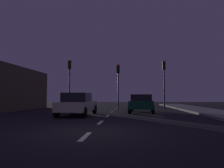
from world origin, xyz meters
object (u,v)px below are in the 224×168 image
at_px(traffic_signal_center, 118,78).
at_px(car_stopped_ahead, 142,103).
at_px(traffic_signal_left, 70,75).
at_px(traffic_signal_right, 164,75).
at_px(car_adjacent_lane, 77,104).

relative_size(traffic_signal_center, car_stopped_ahead, 1.12).
bearing_deg(traffic_signal_left, traffic_signal_right, -0.00).
xyz_separation_m(traffic_signal_center, traffic_signal_right, (4.77, 0.00, 0.22)).
xyz_separation_m(traffic_signal_center, car_stopped_ahead, (2.08, -6.06, -2.52)).
bearing_deg(car_adjacent_lane, traffic_signal_right, 52.49).
height_order(car_stopped_ahead, car_adjacent_lane, car_adjacent_lane).
relative_size(traffic_signal_right, car_adjacent_lane, 1.11).
height_order(traffic_signal_right, car_stopped_ahead, traffic_signal_right).
bearing_deg(traffic_signal_right, car_stopped_ahead, -113.90).
bearing_deg(traffic_signal_center, car_stopped_ahead, -71.05).
xyz_separation_m(traffic_signal_left, traffic_signal_right, (9.97, -0.00, -0.11)).
distance_m(traffic_signal_right, car_adjacent_lane, 11.82).
bearing_deg(car_stopped_ahead, traffic_signal_center, 108.95).
bearing_deg(traffic_signal_left, car_stopped_ahead, -39.78).
height_order(traffic_signal_left, car_adjacent_lane, traffic_signal_left).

